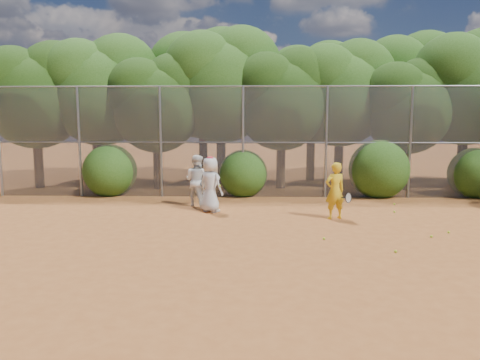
{
  "coord_description": "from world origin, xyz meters",
  "views": [
    {
      "loc": [
        -0.58,
        -10.95,
        2.94
      ],
      "look_at": [
        -1.0,
        2.5,
        1.1
      ],
      "focal_mm": 35.0,
      "sensor_mm": 36.0,
      "label": 1
    }
  ],
  "objects": [
    {
      "name": "tree_10",
      "position": [
        -2.93,
        11.05,
        4.63
      ],
      "size": [
        5.15,
        4.48,
        7.06
      ],
      "color": "black",
      "rests_on": "ground"
    },
    {
      "name": "tree_3",
      "position": [
        -1.94,
        8.84,
        4.4
      ],
      "size": [
        4.89,
        4.26,
        6.7
      ],
      "color": "black",
      "rests_on": "ground"
    },
    {
      "name": "tree_12",
      "position": [
        6.56,
        11.24,
        4.51
      ],
      "size": [
        5.02,
        4.37,
        6.88
      ],
      "color": "black",
      "rests_on": "ground"
    },
    {
      "name": "ball_4",
      "position": [
        1.09,
        0.01,
        0.03
      ],
      "size": [
        0.07,
        0.07,
        0.07
      ],
      "primitive_type": "sphere",
      "color": "#B2CF25",
      "rests_on": "ground"
    },
    {
      "name": "tree_4",
      "position": [
        0.55,
        8.24,
        3.76
      ],
      "size": [
        4.19,
        3.64,
        5.73
      ],
      "color": "black",
      "rests_on": "ground"
    },
    {
      "name": "player_yellow",
      "position": [
        1.73,
        2.36,
        0.82
      ],
      "size": [
        0.82,
        0.61,
        1.64
      ],
      "rotation": [
        0.0,
        0.0,
        3.46
      ],
      "color": "gold",
      "rests_on": "ground"
    },
    {
      "name": "tree_11",
      "position": [
        2.06,
        10.64,
        4.16
      ],
      "size": [
        4.64,
        4.03,
        6.35
      ],
      "color": "black",
      "rests_on": "ground"
    },
    {
      "name": "tree_2",
      "position": [
        -4.45,
        7.83,
        3.58
      ],
      "size": [
        3.99,
        3.47,
        5.47
      ],
      "color": "black",
      "rests_on": "ground"
    },
    {
      "name": "tree_1",
      "position": [
        -6.94,
        8.54,
        4.16
      ],
      "size": [
        4.64,
        4.03,
        6.35
      ],
      "color": "black",
      "rests_on": "ground"
    },
    {
      "name": "bush_2",
      "position": [
        4.0,
        6.3,
        1.1
      ],
      "size": [
        2.2,
        2.2,
        2.2
      ],
      "primitive_type": "sphere",
      "color": "#234A12",
      "rests_on": "ground"
    },
    {
      "name": "bush_0",
      "position": [
        -6.0,
        6.3,
        1.0
      ],
      "size": [
        2.0,
        2.0,
        2.0
      ],
      "primitive_type": "sphere",
      "color": "#234A12",
      "rests_on": "ground"
    },
    {
      "name": "tree_9",
      "position": [
        -7.94,
        10.84,
        4.34
      ],
      "size": [
        4.83,
        4.2,
        6.62
      ],
      "color": "black",
      "rests_on": "ground"
    },
    {
      "name": "tree_0",
      "position": [
        -9.44,
        8.04,
        3.93
      ],
      "size": [
        4.38,
        3.81,
        6.0
      ],
      "color": "black",
      "rests_on": "ground"
    },
    {
      "name": "tree_5",
      "position": [
        3.06,
        9.04,
        4.05
      ],
      "size": [
        4.51,
        3.92,
        6.17
      ],
      "color": "black",
      "rests_on": "ground"
    },
    {
      "name": "ball_0",
      "position": [
        3.74,
        0.28,
        0.03
      ],
      "size": [
        0.07,
        0.07,
        0.07
      ],
      "primitive_type": "sphere",
      "color": "#B2CF25",
      "rests_on": "ground"
    },
    {
      "name": "ground",
      "position": [
        0.0,
        0.0,
        0.0
      ],
      "size": [
        80.0,
        80.0,
        0.0
      ],
      "primitive_type": "plane",
      "color": "#944F21",
      "rests_on": "ground"
    },
    {
      "name": "bush_1",
      "position": [
        -1.0,
        6.3,
        0.9
      ],
      "size": [
        1.8,
        1.8,
        1.8
      ],
      "primitive_type": "sphere",
      "color": "#234A12",
      "rests_on": "ground"
    },
    {
      "name": "tree_6",
      "position": [
        5.55,
        8.03,
        3.47
      ],
      "size": [
        3.86,
        3.36,
        5.29
      ],
      "color": "black",
      "rests_on": "ground"
    },
    {
      "name": "ball_3",
      "position": [
        4.34,
        0.73,
        0.03
      ],
      "size": [
        0.07,
        0.07,
        0.07
      ],
      "primitive_type": "sphere",
      "color": "#B2CF25",
      "rests_on": "ground"
    },
    {
      "name": "bush_3",
      "position": [
        7.5,
        6.3,
        0.95
      ],
      "size": [
        1.9,
        1.9,
        1.9
      ],
      "primitive_type": "sphere",
      "color": "#234A12",
      "rests_on": "ground"
    },
    {
      "name": "ball_5",
      "position": [
        4.09,
        4.55,
        0.03
      ],
      "size": [
        0.07,
        0.07,
        0.07
      ],
      "primitive_type": "sphere",
      "color": "#B2CF25",
      "rests_on": "ground"
    },
    {
      "name": "tree_7",
      "position": [
        8.06,
        8.64,
        4.28
      ],
      "size": [
        4.77,
        4.14,
        6.53
      ],
      "color": "black",
      "rests_on": "ground"
    },
    {
      "name": "player_teen",
      "position": [
        -1.93,
        3.23,
        0.86
      ],
      "size": [
        0.99,
        0.93,
        1.73
      ],
      "rotation": [
        0.0,
        0.0,
        2.51
      ],
      "color": "silver",
      "rests_on": "ground"
    },
    {
      "name": "ball_1",
      "position": [
        3.72,
        3.27,
        0.03
      ],
      "size": [
        0.07,
        0.07,
        0.07
      ],
      "primitive_type": "sphere",
      "color": "#B2CF25",
      "rests_on": "ground"
    },
    {
      "name": "player_white",
      "position": [
        -2.47,
        4.16,
        0.85
      ],
      "size": [
        1.03,
        0.95,
        1.69
      ],
      "rotation": [
        0.0,
        0.0,
        2.65
      ],
      "color": "white",
      "rests_on": "ground"
    },
    {
      "name": "fence_back",
      "position": [
        -0.12,
        6.0,
        2.05
      ],
      "size": [
        20.05,
        0.09,
        4.03
      ],
      "color": "gray",
      "rests_on": "ground"
    },
    {
      "name": "ball_2",
      "position": [
        2.49,
        -1.03,
        0.03
      ],
      "size": [
        0.07,
        0.07,
        0.07
      ],
      "primitive_type": "sphere",
      "color": "#B2CF25",
      "rests_on": "ground"
    }
  ]
}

